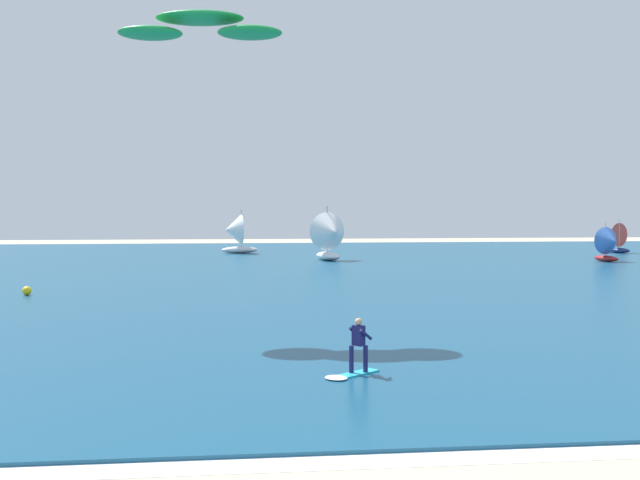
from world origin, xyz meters
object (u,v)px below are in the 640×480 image
Objects in this scene: kitesurfer at (354,355)px; sailboat_mid_left at (234,233)px; sailboat_leading at (610,244)px; sailboat_trailing at (331,236)px; sailboat_far_right at (615,237)px; marker_buoy at (27,291)px; kite at (200,27)px.

sailboat_mid_left is (-3.80, 59.53, 1.56)m from kitesurfer.
sailboat_leading is 25.49m from sailboat_trailing.
kitesurfer is 0.51× the size of sailboat_far_right.
sailboat_leading reaches higher than kitesurfer.
kite is at bearing -49.68° from marker_buoy.
sailboat_leading is (35.18, 33.43, -10.70)m from kite.
sailboat_far_right reaches higher than sailboat_leading.
sailboat_far_right is (37.68, 56.21, 1.08)m from kitesurfer.
marker_buoy is at bearing -106.89° from sailboat_mid_left.
sailboat_mid_left is at bearing 73.11° from marker_buoy.
kite is 20.03m from marker_buoy.
sailboat_leading is 0.97× the size of sailboat_far_right.
kitesurfer is at bearing -123.84° from sailboat_far_right.
sailboat_far_right is 63.12m from marker_buoy.
sailboat_leading is (30.28, 43.08, 1.03)m from kitesurfer.
kite is 50.92m from sailboat_mid_left.
sailboat_mid_left is at bearing 126.37° from sailboat_trailing.
kitesurfer is 15.96m from kite.
sailboat_trailing is 1.07× the size of sailboat_mid_left.
sailboat_far_right is at bearing 60.58° from sailboat_leading.
marker_buoy is (-45.53, -21.24, -1.37)m from sailboat_leading.
kitesurfer is at bearing -125.10° from sailboat_leading.
kite is (-4.90, 9.65, 11.73)m from kitesurfer.
sailboat_mid_left is 9.21× the size of marker_buoy.
sailboat_far_right is 0.78× the size of sailboat_mid_left.
kite reaches higher than marker_buoy.
sailboat_leading is at bearing -119.42° from sailboat_far_right.
sailboat_far_right reaches higher than marker_buoy.
kitesurfer is 59.68m from sailboat_mid_left.
kite reaches higher than sailboat_leading.
sailboat_leading is 37.85m from sailboat_mid_left.
sailboat_mid_left is at bearing 93.65° from kitesurfer.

